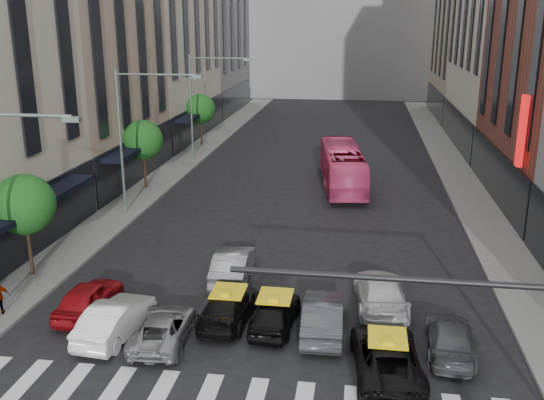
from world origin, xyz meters
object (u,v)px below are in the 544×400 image
at_px(car_red, 89,298).
at_px(taxi_left, 229,306).
at_px(bus, 342,167).
at_px(streetlamp_far, 201,93).
at_px(taxi_center, 275,312).
at_px(streetlamp_mid, 134,123).
at_px(car_white_front, 115,319).

height_order(car_red, taxi_left, car_red).
bearing_deg(bus, streetlamp_far, -37.36).
distance_m(streetlamp_far, bus, 15.10).
distance_m(streetlamp_far, taxi_center, 31.60).
xyz_separation_m(streetlamp_mid, taxi_left, (8.65, -13.02, -5.25)).
height_order(streetlamp_mid, bus, streetlamp_mid).
relative_size(car_white_front, taxi_left, 0.97).
bearing_deg(streetlamp_mid, taxi_left, -56.40).
bearing_deg(taxi_left, car_red, 5.77).
height_order(taxi_left, taxi_center, taxi_center).
bearing_deg(taxi_center, car_red, 3.62).
height_order(streetlamp_far, taxi_left, streetlamp_far).
bearing_deg(car_white_front, taxi_center, -160.54).
height_order(car_white_front, taxi_center, car_white_front).
bearing_deg(car_red, streetlamp_far, -83.15).
xyz_separation_m(taxi_left, bus, (3.84, 21.73, 0.89)).
bearing_deg(bus, taxi_left, 72.85).
relative_size(taxi_center, bus, 0.36).
bearing_deg(bus, taxi_center, 78.01).
bearing_deg(car_red, bus, -112.49).
bearing_deg(streetlamp_mid, car_red, -78.70).
distance_m(car_red, taxi_center, 7.97).
relative_size(streetlamp_far, bus, 0.81).
xyz_separation_m(streetlamp_far, car_white_front, (4.49, -30.86, -5.18)).
xyz_separation_m(streetlamp_far, taxi_left, (8.65, -29.02, -5.25)).
relative_size(car_red, car_white_front, 0.94).
bearing_deg(taxi_center, bus, -90.69).
relative_size(streetlamp_mid, car_white_front, 2.05).
bearing_deg(taxi_left, bus, -96.29).
distance_m(streetlamp_mid, car_red, 14.46).
xyz_separation_m(car_red, taxi_center, (7.97, -0.08, -0.03)).
bearing_deg(streetlamp_far, taxi_left, -73.40).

